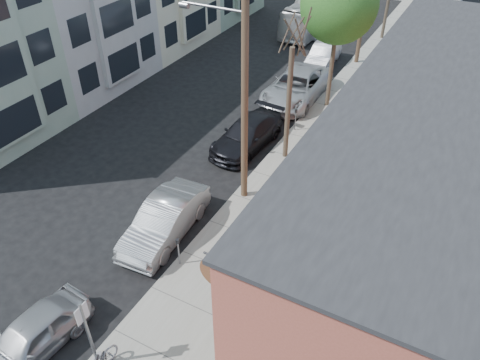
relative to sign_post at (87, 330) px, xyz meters
The scene contains 19 objects.
ground 5.97m from the sign_post, 114.44° to the left, with size 120.00×120.00×0.00m, color black.
sidewalk 16.38m from the sign_post, 83.30° to the left, with size 4.50×58.00×0.15m, color gray.
cafe_building 12.23m from the sign_post, 56.85° to the left, with size 6.60×20.20×6.61m.
sign_post is the anchor object (origin of this frame).
parking_meter_near 4.67m from the sign_post, 91.25° to the left, with size 0.14×0.14×1.24m.
parking_meter_far 15.67m from the sign_post, 90.37° to the left, with size 0.14×0.14×1.24m.
utility_pole_near 10.04m from the sign_post, 89.75° to the left, with size 3.57×0.28×10.00m.
tree_bare 13.16m from the sign_post, 88.03° to the left, with size 0.24×0.24×5.58m.
tree_leafy_mid 19.68m from the sign_post, 88.66° to the left, with size 4.06×4.06×7.80m.
patio_chair_a 5.36m from the sign_post, 42.39° to the left, with size 0.50×0.50×0.88m, color #0F361B, non-canonical shape.
patron_grey 7.22m from the sign_post, 61.68° to the left, with size 0.65×0.42×1.77m, color gray.
cyclist 6.31m from the sign_post, 71.06° to the left, with size 1.17×0.67×1.81m, color #8A3C14.
cyclist_bike 6.39m from the sign_post, 71.06° to the left, with size 0.56×1.61×0.85m, color black.
car_0 2.47m from the sign_post, 166.96° to the right, with size 1.60×3.97×1.35m, color #A2A3A9.
car_1 6.06m from the sign_post, 105.05° to the left, with size 1.66×4.76×1.57m, color #A3A6AA.
car_2 13.33m from the sign_post, 97.46° to the left, with size 2.02×4.97×1.44m, color black.
car_3 19.32m from the sign_post, 94.61° to the left, with size 2.84×6.15×1.71m, color #B0B2B8.
car_4 25.09m from the sign_post, 94.38° to the left, with size 1.52×4.36×1.44m, color #B7B7BF.
bus 32.17m from the sign_post, 99.08° to the left, with size 2.26×9.67×2.69m, color silver.
Camera 1 is at (9.95, -10.22, 13.15)m, focal length 35.00 mm.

